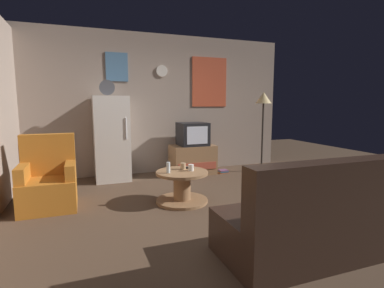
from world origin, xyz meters
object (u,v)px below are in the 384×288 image
object	(u,v)px
mug_ceramic_white	(191,168)
couch	(316,222)
remote_control	(188,168)
armchair	(49,182)
crt_tv	(193,134)
mug_ceramic_tan	(183,166)
tv_stand	(193,159)
standing_lamp	(263,104)
fridge	(111,138)
coffee_table	(182,187)
wine_glass	(168,168)
book_stack	(223,171)

from	to	relation	value
mug_ceramic_white	couch	bearing A→B (deg)	-73.05
remote_control	armchair	bearing A→B (deg)	-163.83
crt_tv	mug_ceramic_white	xyz separation A→B (m)	(-0.61, -1.55, -0.30)
mug_ceramic_tan	armchair	size ratio (longest dim) A/B	0.09
armchair	mug_ceramic_tan	bearing A→B (deg)	-9.86
crt_tv	couch	bearing A→B (deg)	-91.04
tv_stand	crt_tv	distance (m)	0.50
armchair	couch	world-z (taller)	armchair
mug_ceramic_tan	couch	world-z (taller)	couch
mug_ceramic_white	couch	world-z (taller)	couch
mug_ceramic_white	remote_control	world-z (taller)	mug_ceramic_white
armchair	standing_lamp	bearing A→B (deg)	12.06
mug_ceramic_white	armchair	distance (m)	1.90
fridge	crt_tv	xyz separation A→B (m)	(1.52, -0.08, 0.03)
coffee_table	mug_ceramic_white	distance (m)	0.29
crt_tv	fridge	bearing A→B (deg)	177.07
wine_glass	book_stack	size ratio (longest dim) A/B	0.78
mug_ceramic_tan	couch	bearing A→B (deg)	-72.25
crt_tv	armchair	bearing A→B (deg)	-155.65
tv_stand	mug_ceramic_white	distance (m)	1.68
crt_tv	wine_glass	world-z (taller)	crt_tv
wine_glass	couch	distance (m)	1.99
tv_stand	crt_tv	world-z (taller)	crt_tv
mug_ceramic_tan	book_stack	distance (m)	1.83
standing_lamp	remote_control	distance (m)	2.45
armchair	couch	size ratio (longest dim) A/B	0.56
armchair	book_stack	xyz separation A→B (m)	(3.03, 0.94, -0.31)
crt_tv	book_stack	world-z (taller)	crt_tv
fridge	crt_tv	bearing A→B (deg)	-2.93
tv_stand	coffee_table	xyz separation A→B (m)	(-0.73, -1.54, -0.06)
couch	armchair	bearing A→B (deg)	136.95
remote_control	tv_stand	bearing A→B (deg)	91.47
armchair	mug_ceramic_white	bearing A→B (deg)	-13.54
fridge	armchair	xyz separation A→B (m)	(-0.93, -1.19, -0.42)
mug_ceramic_white	coffee_table	bearing A→B (deg)	172.42
tv_stand	remote_control	xyz separation A→B (m)	(-0.60, -1.39, 0.17)
fridge	tv_stand	distance (m)	1.59
tv_stand	remote_control	distance (m)	1.52
tv_stand	armchair	distance (m)	2.69
crt_tv	remote_control	size ratio (longest dim) A/B	3.60
wine_glass	remote_control	world-z (taller)	wine_glass
mug_ceramic_white	couch	size ratio (longest dim) A/B	0.05
coffee_table	couch	bearing A→B (deg)	-69.57
standing_lamp	mug_ceramic_white	world-z (taller)	standing_lamp
tv_stand	couch	distance (m)	3.34
couch	book_stack	size ratio (longest dim) A/B	8.82
mug_ceramic_tan	armchair	world-z (taller)	armchair
tv_stand	coffee_table	world-z (taller)	tv_stand
standing_lamp	couch	xyz separation A→B (m)	(-1.45, -3.05, -1.05)
standing_lamp	armchair	xyz separation A→B (m)	(-3.84, -0.82, -1.02)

